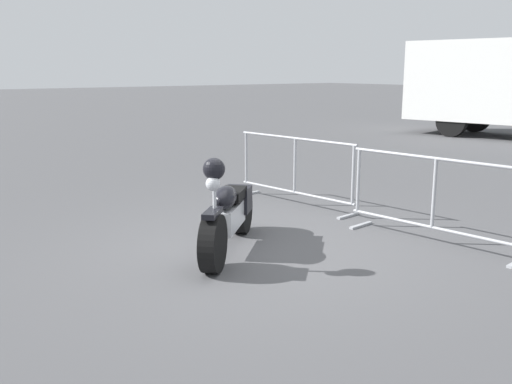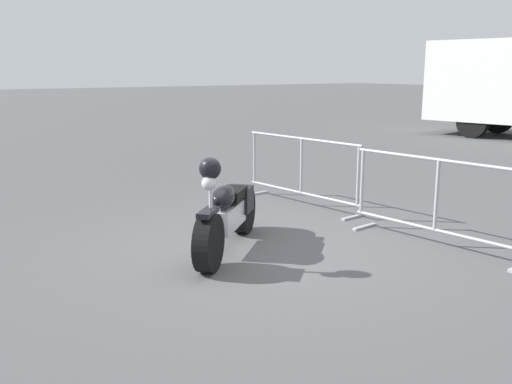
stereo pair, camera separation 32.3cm
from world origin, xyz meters
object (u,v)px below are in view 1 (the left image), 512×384
object	(u,v)px
motorcycle	(229,212)
crowd_barrier_near	(295,170)
crowd_barrier_far	(434,199)
parked_car_green	(497,99)

from	to	relation	value
motorcycle	crowd_barrier_near	bearing A→B (deg)	168.29
motorcycle	crowd_barrier_far	bearing A→B (deg)	106.44
crowd_barrier_near	crowd_barrier_far	xyz separation A→B (m)	(2.55, 0.00, 0.00)
motorcycle	crowd_barrier_far	distance (m)	2.49
motorcycle	crowd_barrier_far	xyz separation A→B (m)	(1.28, 2.13, 0.10)
motorcycle	crowd_barrier_far	size ratio (longest dim) A/B	0.72
crowd_barrier_near	motorcycle	bearing A→B (deg)	-59.08
motorcycle	parked_car_green	bearing A→B (deg)	160.51
crowd_barrier_near	crowd_barrier_far	distance (m)	2.55
crowd_barrier_far	parked_car_green	size ratio (longest dim) A/B	0.52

